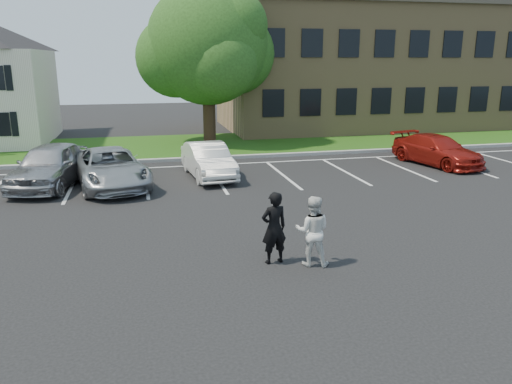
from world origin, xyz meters
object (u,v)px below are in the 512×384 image
man_black_suit (274,228)px  car_white_sedan (208,160)px  office_building (380,67)px  car_silver_west (50,165)px  man_white_shirt (312,231)px  car_red_compact (437,150)px  tree (209,47)px  car_silver_minivan (110,168)px

man_black_suit → car_white_sedan: 9.25m
office_building → car_white_sedan: 20.07m
car_silver_west → car_white_sedan: bearing=14.3°
man_white_shirt → car_red_compact: (9.44, 9.65, -0.17)m
man_white_shirt → car_white_sedan: man_white_shirt is taller
man_white_shirt → tree: bearing=-70.5°
office_building → car_white_sedan: size_ratio=5.30×
man_white_shirt → man_black_suit: bearing=-0.7°
tree → car_silver_minivan: (-5.16, -9.11, -4.63)m
car_silver_west → car_white_sedan: size_ratio=1.15×
car_silver_west → car_silver_minivan: (2.20, -0.53, -0.11)m
car_silver_west → car_red_compact: 16.59m
car_silver_west → car_white_sedan: 6.04m
car_white_sedan → car_red_compact: car_white_sedan is taller
car_silver_west → tree: bearing=62.0°
man_white_shirt → car_white_sedan: (-1.12, 9.56, -0.14)m
man_white_shirt → car_white_sedan: size_ratio=0.40×
man_white_shirt → car_silver_west: 11.79m
car_silver_minivan → man_white_shirt: bearing=-72.8°
office_building → car_silver_west: bearing=-145.7°
office_building → car_silver_west: (-20.32, -13.84, -3.33)m
office_building → tree: size_ratio=2.55×
car_silver_minivan → car_white_sedan: size_ratio=1.22×
car_silver_minivan → car_red_compact: car_silver_minivan is taller
car_silver_west → car_red_compact: bearing=13.5°
car_silver_minivan → man_black_suit: bearing=-76.3°
office_building → man_black_suit: (-14.01, -22.90, -3.28)m
car_white_sedan → car_red_compact: 10.55m
office_building → car_silver_west: 24.81m
car_silver_west → car_white_sedan: (6.03, 0.18, -0.13)m
tree → car_silver_west: bearing=-130.6°
car_silver_minivan → car_white_sedan: bearing=-1.5°
car_red_compact → tree: bearing=124.4°
office_building → car_white_sedan: bearing=-136.3°
tree → car_white_sedan: 9.69m
man_white_shirt → car_silver_minivan: size_ratio=0.32×
car_silver_west → car_red_compact: car_silver_west is taller
car_silver_minivan → car_silver_west: bearing=154.5°
office_building → car_silver_minivan: (-18.12, -14.37, -3.44)m
man_white_shirt → car_silver_west: (-7.15, 9.38, -0.01)m
office_building → car_silver_west: office_building is taller
car_silver_west → car_white_sedan: car_silver_west is taller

